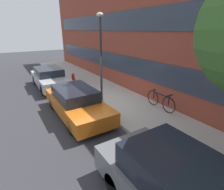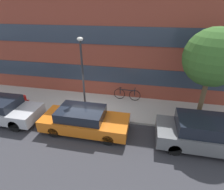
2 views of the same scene
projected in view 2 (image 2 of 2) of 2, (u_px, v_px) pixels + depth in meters
name	position (u px, v px, depth m)	size (l,w,h in m)	color
ground_plane	(85.00, 118.00, 10.19)	(56.00, 56.00, 0.00)	#333338
sidewalk_strip	(92.00, 105.00, 11.46)	(28.00, 2.97, 0.13)	#B2AFA8
rowhouse_facade	(98.00, 40.00, 11.41)	(28.00, 1.02, 7.67)	brown
parked_car_silver	(1.00, 109.00, 9.77)	(4.24, 1.76, 1.33)	#B2B5BA
parked_car_orange	(84.00, 120.00, 8.92)	(4.44, 1.75, 1.28)	#D16619
parked_car_grey	(204.00, 133.00, 7.87)	(4.22, 1.80, 1.47)	slate
fire_hydrant	(25.00, 100.00, 11.10)	(0.52, 0.29, 0.74)	red
bicycle	(127.00, 94.00, 11.74)	(1.80, 0.44, 0.87)	black
street_tree	(213.00, 58.00, 7.96)	(2.69, 2.69, 4.96)	brown
lamp_post	(82.00, 69.00, 9.40)	(0.32, 0.32, 4.34)	#2D2D30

